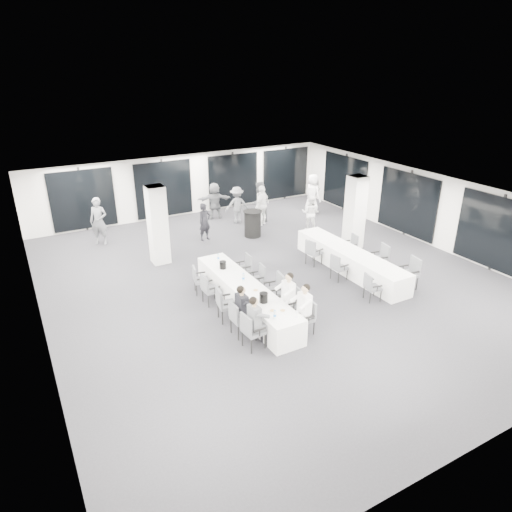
{
  "coord_description": "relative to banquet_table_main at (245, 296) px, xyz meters",
  "views": [
    {
      "loc": [
        -7.09,
        -11.63,
        6.69
      ],
      "look_at": [
        -0.76,
        -0.2,
        1.08
      ],
      "focal_mm": 32.0,
      "sensor_mm": 36.0,
      "label": 1
    }
  ],
  "objects": [
    {
      "name": "seated_guest_d",
      "position": [
        0.67,
        -1.15,
        0.44
      ],
      "size": [
        0.5,
        0.38,
        1.44
      ],
      "rotation": [
        0.0,
        0.0,
        1.57
      ],
      "color": "white",
      "rests_on": "floor"
    },
    {
      "name": "standing_guest_d",
      "position": [
        4.1,
        6.21,
        0.63
      ],
      "size": [
        1.35,
        1.16,
        2.01
      ],
      "primitive_type": "imported",
      "rotation": [
        0.0,
        0.0,
        3.66
      ],
      "color": "white",
      "rests_on": "floor"
    },
    {
      "name": "standing_guest_g",
      "position": [
        -2.61,
        7.3,
        0.68
      ],
      "size": [
        0.99,
        0.95,
        2.12
      ],
      "primitive_type": "imported",
      "rotation": [
        0.0,
        0.0,
        -0.59
      ],
      "color": "#585B60",
      "rests_on": "floor"
    },
    {
      "name": "water_bottle_a",
      "position": [
        -0.22,
        -2.0,
        0.49
      ],
      "size": [
        0.07,
        0.07,
        0.23
      ],
      "primitive_type": "cylinder",
      "color": "silver",
      "rests_on": "banquet_table_main"
    },
    {
      "name": "chair_main_right_fourth",
      "position": [
        0.83,
        0.7,
        0.14
      ],
      "size": [
        0.51,
        0.55,
        0.9
      ],
      "rotation": [
        0.0,
        0.0,
        1.45
      ],
      "color": "#52555A",
      "rests_on": "floor"
    },
    {
      "name": "standing_guest_f",
      "position": [
        2.64,
        8.01,
        0.57
      ],
      "size": [
        1.84,
        1.1,
        1.88
      ],
      "primitive_type": "imported",
      "rotation": [
        0.0,
        0.0,
        2.87
      ],
      "color": "#585B60",
      "rests_on": "floor"
    },
    {
      "name": "chair_main_left_far",
      "position": [
        -0.83,
        1.52,
        0.14
      ],
      "size": [
        0.55,
        0.57,
        0.89
      ],
      "rotation": [
        0.0,
        0.0,
        -1.82
      ],
      "color": "#52555A",
      "rests_on": "floor"
    },
    {
      "name": "seated_guest_a",
      "position": [
        -0.67,
        -1.87,
        0.44
      ],
      "size": [
        0.5,
        0.38,
        1.44
      ],
      "rotation": [
        0.0,
        0.0,
        -1.57
      ],
      "color": "#585B60",
      "rests_on": "floor"
    },
    {
      "name": "ice_bucket_far",
      "position": [
        -0.08,
        1.34,
        0.49
      ],
      "size": [
        0.21,
        0.21,
        0.24
      ],
      "primitive_type": "cylinder",
      "color": "black",
      "rests_on": "banquet_table_main"
    },
    {
      "name": "water_bottle_b",
      "position": [
        0.07,
        0.25,
        0.49
      ],
      "size": [
        0.08,
        0.08,
        0.24
      ],
      "primitive_type": "cylinder",
      "color": "silver",
      "rests_on": "banquet_table_main"
    },
    {
      "name": "wine_glass",
      "position": [
        0.29,
        -2.21,
        0.52
      ],
      "size": [
        0.07,
        0.07,
        0.19
      ],
      "color": "silver",
      "rests_on": "banquet_table_main"
    },
    {
      "name": "standing_guest_c",
      "position": [
        3.26,
        6.97,
        0.55
      ],
      "size": [
        1.3,
        0.86,
        1.85
      ],
      "primitive_type": "imported",
      "rotation": [
        0.0,
        0.0,
        2.91
      ],
      "color": "#585B60",
      "rests_on": "floor"
    },
    {
      "name": "plate_a",
      "position": [
        -0.08,
        -1.66,
        0.39
      ],
      "size": [
        0.22,
        0.22,
        0.03
      ],
      "color": "white",
      "rests_on": "banquet_table_main"
    },
    {
      "name": "chair_side_left_far",
      "position": [
        3.5,
        1.57,
        0.16
      ],
      "size": [
        0.57,
        0.6,
        0.94
      ],
      "rotation": [
        0.0,
        0.0,
        -1.34
      ],
      "color": "#52555A",
      "rests_on": "floor"
    },
    {
      "name": "plate_b",
      "position": [
        0.15,
        -1.78,
        0.39
      ],
      "size": [
        0.22,
        0.22,
        0.03
      ],
      "color": "white",
      "rests_on": "banquet_table_main"
    },
    {
      "name": "column_right",
      "position": [
        5.88,
        2.23,
        1.02
      ],
      "size": [
        0.6,
        0.6,
        2.8
      ],
      "primitive_type": "cube",
      "color": "silver",
      "rests_on": "floor"
    },
    {
      "name": "chair_main_left_fourth",
      "position": [
        -0.83,
        0.74,
        0.16
      ],
      "size": [
        0.49,
        0.55,
        0.94
      ],
      "rotation": [
        0.0,
        0.0,
        -1.53
      ],
      "color": "#52555A",
      "rests_on": "floor"
    },
    {
      "name": "banquet_table_side",
      "position": [
        4.33,
        0.56,
        0.0
      ],
      "size": [
        0.9,
        5.0,
        0.75
      ],
      "primitive_type": "cube",
      "color": "silver",
      "rests_on": "floor"
    },
    {
      "name": "cocktail_table",
      "position": [
        3.03,
        5.12,
        0.17
      ],
      "size": [
        0.78,
        0.78,
        1.08
      ],
      "color": "black",
      "rests_on": "floor"
    },
    {
      "name": "chair_main_right_second",
      "position": [
        0.84,
        -1.15,
        0.18
      ],
      "size": [
        0.5,
        0.56,
        0.98
      ],
      "rotation": [
        0.0,
        0.0,
        1.57
      ],
      "color": "#52555A",
      "rests_on": "floor"
    },
    {
      "name": "chair_side_left_near",
      "position": [
        3.51,
        -1.41,
        0.12
      ],
      "size": [
        0.51,
        0.54,
        0.86
      ],
      "rotation": [
        0.0,
        0.0,
        -1.75
      ],
      "color": "#52555A",
      "rests_on": "floor"
    },
    {
      "name": "chair_main_left_near",
      "position": [
        -0.84,
        -1.88,
        0.19
      ],
      "size": [
        0.54,
        0.59,
        0.99
      ],
      "rotation": [
        0.0,
        0.0,
        -1.48
      ],
      "color": "#52555A",
      "rests_on": "floor"
    },
    {
      "name": "standing_guest_a",
      "position": [
        1.16,
        5.68,
        0.49
      ],
      "size": [
        0.74,
        0.66,
        1.73
      ],
      "primitive_type": "imported",
      "rotation": [
        0.0,
        0.0,
        0.27
      ],
      "color": "black",
      "rests_on": "floor"
    },
    {
      "name": "chair_side_right_near",
      "position": [
        5.17,
        -1.39,
        0.21
      ],
      "size": [
        0.59,
        0.63,
        1.02
      ],
      "rotation": [
        0.0,
        0.0,
        1.4
      ],
      "color": "#52555A",
      "rests_on": "floor"
    },
    {
      "name": "banquet_table_main",
      "position": [
        0.0,
        0.0,
        0.0
      ],
      "size": [
        0.9,
        5.0,
        0.75
      ],
      "primitive_type": "cube",
      "color": "silver",
      "rests_on": "floor"
    },
    {
      "name": "chair_main_right_mid",
      "position": [
        0.84,
        -0.32,
        0.21
      ],
      "size": [
        0.59,
        0.63,
        1.02
      ],
      "rotation": [
        0.0,
        0.0,
        1.41
      ],
      "color": "#52555A",
      "rests_on": "floor"
    },
    {
      "name": "standing_guest_e",
      "position": [
        7.05,
        6.58,
        0.67
      ],
      "size": [
        0.73,
        1.07,
        2.09
      ],
      "primitive_type": "imported",
      "rotation": [
        0.0,
        0.0,
        1.69
      ],
      "color": "white",
      "rests_on": "floor"
    },
    {
      "name": "chair_side_right_far",
      "position": [
        5.16,
        1.46,
        0.12
      ],
      "size": [
        0.49,
        0.53,
        0.86
      ],
      "rotation": [
        0.0,
        0.0,
        1.43
      ],
      "color": "#52555A",
      "rests_on": "floor"
    },
    {
      "name": "chair_main_left_mid",
      "position": [
        -0.84,
        -0.33,
        0.19
      ],
      "size": [
        0.56,
        0.6,
        0.98
      ],
      "rotation": [
        0.0,
        0.0,
        -1.71
      ],
      "color": "#52555A",
      "rests_on": "floor"
    },
    {
      "name": "water_bottle_c",
      "position": [
        0.06,
        1.98,
        0.48
      ],
      "size": [
        0.07,
        0.07,
        0.21
      ],
      "primitive_type": "cylinder",
      "color": "silver",
      "rests_on": "banquet_table_main"
    },
    {
      "name": "chair_main_right_near",
      "position": [
        0.83,
        -1.93,
        0.14
      ],
      "size": [
        0.51,
        0.55,
        0.9
      ],
      "rotation": [
        0.0,
        0.0,
        1.45
      ],
      "color": "#52555A",
      "rests_on": "floor"
    },
    {
      "name": "chair_main_right_far",
      "position": [
        0.83,
        1.6,
        0.14
      ],
      "size": [
        0.48,
        0.53,
        0.91
      ],
      "rotation": [
        0.0,
        0.0,
        1.52
      ],
      "color": "#52555A",
      "rests_on": "floor"
    },
    {
      "name": "seated_guest_b",
      "position": [
        -0.67,
        -1.2,
        0.44
      ],
      "size": [
        0.5,
        0.38,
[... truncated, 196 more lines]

